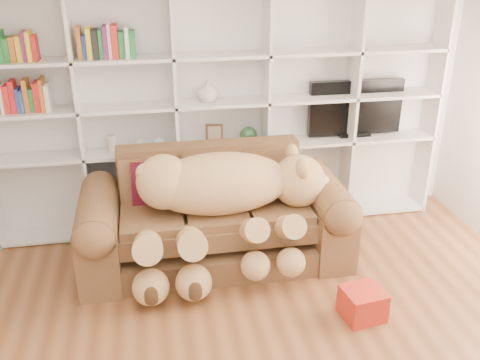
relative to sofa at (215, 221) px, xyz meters
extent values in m
cube|color=silver|center=(0.17, 0.86, 0.97)|extent=(5.00, 0.02, 2.70)
cube|color=silver|center=(0.17, 0.83, 0.82)|extent=(4.40, 0.03, 2.40)
cube|color=silver|center=(-1.15, 0.67, 0.82)|extent=(0.03, 0.35, 2.40)
cube|color=silver|center=(-0.27, 0.67, 0.82)|extent=(0.03, 0.35, 2.40)
cube|color=silver|center=(0.61, 0.67, 0.82)|extent=(0.03, 0.35, 2.40)
cube|color=silver|center=(1.49, 0.67, 0.82)|extent=(0.03, 0.35, 2.40)
cube|color=silver|center=(2.37, 0.67, 0.82)|extent=(0.03, 0.35, 2.40)
cube|color=silver|center=(0.17, 0.67, -0.35)|extent=(4.40, 0.35, 0.03)
cube|color=silver|center=(0.17, 0.67, 0.47)|extent=(4.40, 0.35, 0.03)
cube|color=silver|center=(0.17, 0.67, 0.92)|extent=(4.40, 0.35, 0.03)
cube|color=silver|center=(0.17, 0.67, 1.37)|extent=(4.40, 0.35, 0.03)
cube|color=brown|center=(0.00, -0.04, -0.26)|extent=(2.28, 0.92, 0.24)
cube|color=brown|center=(0.00, -0.07, 0.10)|extent=(1.69, 0.76, 0.33)
cube|color=brown|center=(0.00, 0.36, 0.33)|extent=(1.69, 0.22, 0.60)
cube|color=brown|center=(-1.02, -0.04, -0.08)|extent=(0.35, 1.03, 0.60)
cube|color=brown|center=(1.02, -0.04, -0.08)|extent=(0.35, 1.03, 0.60)
cylinder|color=brown|center=(-1.02, -0.04, 0.22)|extent=(0.35, 0.98, 0.35)
cylinder|color=brown|center=(1.02, -0.04, 0.22)|extent=(0.35, 0.98, 0.35)
ellipsoid|color=tan|center=(0.04, -0.10, 0.42)|extent=(1.25, 0.60, 0.54)
sphere|color=tan|center=(-0.44, -0.10, 0.48)|extent=(0.47, 0.47, 0.47)
sphere|color=tan|center=(0.75, -0.10, 0.39)|extent=(0.47, 0.47, 0.47)
sphere|color=beige|center=(0.93, -0.10, 0.32)|extent=(0.24, 0.24, 0.24)
sphere|color=#3B2815|center=(1.02, -0.10, 0.31)|extent=(0.08, 0.08, 0.08)
ellipsoid|color=tan|center=(0.72, -0.27, 0.58)|extent=(0.11, 0.19, 0.19)
ellipsoid|color=tan|center=(0.72, 0.07, 0.58)|extent=(0.11, 0.19, 0.19)
sphere|color=tan|center=(-0.59, -0.10, 0.57)|extent=(0.16, 0.16, 0.16)
cylinder|color=tan|center=(0.25, -0.45, 0.13)|extent=(0.20, 0.57, 0.42)
cylinder|color=tan|center=(0.55, -0.45, 0.13)|extent=(0.20, 0.57, 0.42)
cylinder|color=tan|center=(-0.61, -0.45, 0.09)|extent=(0.24, 0.66, 0.49)
cylinder|color=tan|center=(-0.27, -0.45, 0.09)|extent=(0.24, 0.66, 0.49)
sphere|color=tan|center=(0.25, -0.63, -0.11)|extent=(0.25, 0.25, 0.25)
sphere|color=tan|center=(0.55, -0.63, -0.11)|extent=(0.25, 0.25, 0.25)
sphere|color=tan|center=(-0.61, -0.63, -0.19)|extent=(0.30, 0.30, 0.30)
sphere|color=tan|center=(-0.27, -0.63, -0.19)|extent=(0.30, 0.30, 0.30)
cube|color=#520E22|center=(-0.51, 0.17, 0.34)|extent=(0.44, 0.26, 0.44)
cube|color=red|center=(1.02, -1.07, -0.26)|extent=(0.34, 0.33, 0.24)
cube|color=black|center=(1.56, 0.72, 0.79)|extent=(0.98, 0.08, 0.56)
cube|color=black|center=(1.56, 0.72, 0.51)|extent=(0.33, 0.18, 0.04)
cube|color=#512D1C|center=(0.10, 0.67, 0.60)|extent=(0.17, 0.06, 0.21)
sphere|color=#2B5430|center=(0.44, 0.67, 0.57)|extent=(0.17, 0.17, 0.17)
cylinder|color=beige|center=(-0.88, 0.67, 0.57)|extent=(0.09, 0.09, 0.17)
cylinder|color=beige|center=(-0.64, 0.67, 0.55)|extent=(0.07, 0.07, 0.12)
sphere|color=silver|center=(-0.45, 0.67, 0.55)|extent=(0.12, 0.12, 0.12)
imported|color=beige|center=(0.04, 0.67, 1.04)|extent=(0.22, 0.22, 0.20)
camera|label=1|loc=(-0.54, -4.26, 2.36)|focal=40.00mm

